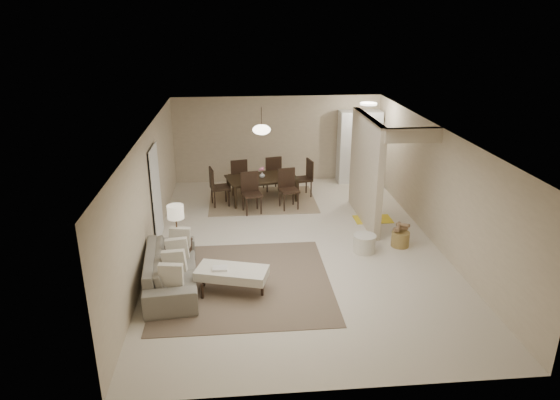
{
  "coord_description": "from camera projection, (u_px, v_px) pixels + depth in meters",
  "views": [
    {
      "loc": [
        -1.21,
        -9.71,
        4.66
      ],
      "look_at": [
        -0.34,
        -0.06,
        1.05
      ],
      "focal_mm": 32.0,
      "sensor_mm": 36.0,
      "label": 1
    }
  ],
  "objects": [
    {
      "name": "back_wall",
      "position": [
        277.0,
        139.0,
        14.56
      ],
      "size": [
        6.0,
        0.0,
        6.0
      ],
      "primitive_type": "plane",
      "rotation": [
        1.57,
        0.0,
        0.0
      ],
      "color": "#BAA88D",
      "rests_on": "floor"
    },
    {
      "name": "dining_rug",
      "position": [
        262.0,
        200.0,
        13.32
      ],
      "size": [
        2.8,
        2.1,
        0.01
      ],
      "primitive_type": "cube",
      "color": "#877154",
      "rests_on": "floor"
    },
    {
      "name": "doorway",
      "position": [
        156.0,
        195.0,
        10.75
      ],
      "size": [
        0.04,
        0.9,
        2.04
      ],
      "primitive_type": "cube",
      "color": "black",
      "rests_on": "floor"
    },
    {
      "name": "pantry_cabinet",
      "position": [
        359.0,
        147.0,
        14.5
      ],
      "size": [
        1.2,
        0.55,
        2.1
      ],
      "primitive_type": "cube",
      "color": "silver",
      "rests_on": "floor"
    },
    {
      "name": "partition",
      "position": [
        366.0,
        170.0,
        11.68
      ],
      "size": [
        0.15,
        2.5,
        2.5
      ],
      "primitive_type": "cube",
      "color": "#BAA88D",
      "rests_on": "floor"
    },
    {
      "name": "round_pouf",
      "position": [
        364.0,
        244.0,
        10.39
      ],
      "size": [
        0.47,
        0.47,
        0.37
      ],
      "primitive_type": "cylinder",
      "color": "beige",
      "rests_on": "floor"
    },
    {
      "name": "ceiling",
      "position": [
        297.0,
        130.0,
        9.92
      ],
      "size": [
        9.0,
        9.0,
        0.0
      ],
      "primitive_type": "plane",
      "rotation": [
        3.14,
        0.0,
        0.0
      ],
      "color": "white",
      "rests_on": "back_wall"
    },
    {
      "name": "dining_chairs",
      "position": [
        262.0,
        182.0,
        13.15
      ],
      "size": [
        2.75,
        2.23,
        1.01
      ],
      "color": "black",
      "rests_on": "dining_rug"
    },
    {
      "name": "wicker_basket",
      "position": [
        400.0,
        239.0,
        10.64
      ],
      "size": [
        0.41,
        0.41,
        0.32
      ],
      "primitive_type": "cylinder",
      "rotation": [
        0.0,
        0.0,
        -0.08
      ],
      "color": "olive",
      "rests_on": "floor"
    },
    {
      "name": "right_wall",
      "position": [
        436.0,
        185.0,
        10.61
      ],
      "size": [
        0.0,
        9.0,
        9.0
      ],
      "primitive_type": "plane",
      "rotation": [
        1.57,
        0.0,
        -1.57
      ],
      "color": "#BAA88D",
      "rests_on": "floor"
    },
    {
      "name": "sofa",
      "position": [
        171.0,
        269.0,
        9.03
      ],
      "size": [
        2.34,
        1.1,
        0.66
      ],
      "primitive_type": "imported",
      "rotation": [
        0.0,
        0.0,
        1.66
      ],
      "color": "slate",
      "rests_on": "floor"
    },
    {
      "name": "pendant_light",
      "position": [
        262.0,
        130.0,
        12.65
      ],
      "size": [
        0.46,
        0.46,
        0.71
      ],
      "color": "#402B1B",
      "rests_on": "ceiling"
    },
    {
      "name": "left_wall",
      "position": [
        149.0,
        194.0,
        10.1
      ],
      "size": [
        0.0,
        9.0,
        9.0
      ],
      "primitive_type": "plane",
      "rotation": [
        1.57,
        0.0,
        1.57
      ],
      "color": "#BAA88D",
      "rests_on": "floor"
    },
    {
      "name": "floor",
      "position": [
        295.0,
        244.0,
        10.79
      ],
      "size": [
        9.0,
        9.0,
        0.0
      ],
      "primitive_type": "plane",
      "color": "beige",
      "rests_on": "ground"
    },
    {
      "name": "vase",
      "position": [
        262.0,
        175.0,
        13.07
      ],
      "size": [
        0.18,
        0.18,
        0.15
      ],
      "primitive_type": "imported",
      "rotation": [
        0.0,
        0.0,
        0.3
      ],
      "color": "white",
      "rests_on": "dining_table"
    },
    {
      "name": "ottoman_bench",
      "position": [
        232.0,
        273.0,
        8.83
      ],
      "size": [
        1.36,
        0.9,
        0.45
      ],
      "rotation": [
        0.0,
        0.0,
        -0.28
      ],
      "color": "beige",
      "rests_on": "living_rug"
    },
    {
      "name": "living_rug",
      "position": [
        243.0,
        282.0,
        9.25
      ],
      "size": [
        3.2,
        3.2,
        0.01
      ],
      "primitive_type": "cube",
      "color": "brown",
      "rests_on": "floor"
    },
    {
      "name": "yellow_mat",
      "position": [
        373.0,
        219.0,
        12.08
      ],
      "size": [
        0.9,
        0.55,
        0.01
      ],
      "primitive_type": "cube",
      "rotation": [
        0.0,
        0.0,
        -0.0
      ],
      "color": "yellow",
      "rests_on": "floor"
    },
    {
      "name": "side_table",
      "position": [
        179.0,
        253.0,
        9.8
      ],
      "size": [
        0.54,
        0.54,
        0.51
      ],
      "primitive_type": "cube",
      "rotation": [
        0.0,
        0.0,
        -0.2
      ],
      "color": "black",
      "rests_on": "floor"
    },
    {
      "name": "flush_light",
      "position": [
        368.0,
        104.0,
        13.12
      ],
      "size": [
        0.44,
        0.44,
        0.05
      ],
      "primitive_type": "cylinder",
      "color": "white",
      "rests_on": "ceiling"
    },
    {
      "name": "dining_table",
      "position": [
        262.0,
        189.0,
        13.21
      ],
      "size": [
        2.01,
        1.4,
        0.64
      ],
      "primitive_type": "imported",
      "rotation": [
        0.0,
        0.0,
        0.22
      ],
      "color": "black",
      "rests_on": "dining_rug"
    },
    {
      "name": "table_lamp",
      "position": [
        176.0,
        215.0,
        9.52
      ],
      "size": [
        0.32,
        0.32,
        0.76
      ],
      "color": "#402B1B",
      "rests_on": "side_table"
    }
  ]
}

